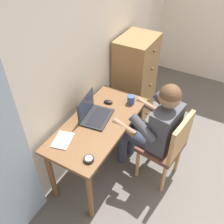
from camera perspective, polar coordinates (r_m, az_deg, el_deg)
The scene contains 10 objects.
wall_back at distance 2.63m, azimuth -5.00°, elevation 14.57°, with size 4.80×0.05×2.50m, color beige.
desk at distance 2.52m, azimuth -3.10°, elevation -4.32°, with size 1.20×0.57×0.73m.
dresser at distance 3.30m, azimuth 5.37°, elevation 7.30°, with size 0.55×0.45×1.20m.
chair at distance 2.59m, azimuth 12.79°, elevation -7.60°, with size 0.47×0.46×0.90m.
person_seated at distance 2.51m, azimuth 9.66°, elevation -3.04°, with size 0.58×0.62×1.21m.
laptop at distance 2.47m, azimuth -4.31°, elevation -0.28°, with size 0.37×0.30×0.24m.
computer_mouse at distance 2.67m, azimuth -0.87°, elevation 2.38°, with size 0.06×0.10×0.03m, color black.
desk_clock at distance 2.11m, azimuth -5.43°, elevation -10.90°, with size 0.09×0.09×0.03m.
notebook_pad at distance 2.30m, azimuth -11.40°, elevation -6.46°, with size 0.21×0.15×0.01m, color silver.
coffee_mug at distance 2.65m, azimuth 4.46°, elevation 2.91°, with size 0.12×0.08×0.09m.
Camera 1 is at (-1.96, 0.85, 2.38)m, focal length 39.26 mm.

